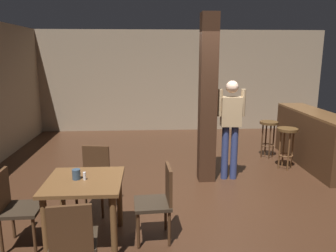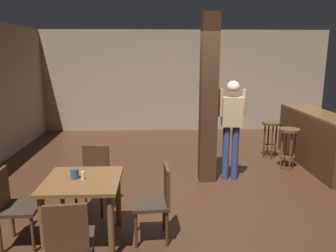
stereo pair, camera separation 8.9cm
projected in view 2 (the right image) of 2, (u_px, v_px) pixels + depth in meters
The scene contains 14 objects.
ground_plane at pixel (210, 194), 5.15m from camera, with size 10.80×10.80×0.00m, color #382114.
wall_back at pixel (185, 81), 9.24m from camera, with size 8.00×0.10×2.80m, color gray.
pillar at pixel (209, 100), 5.44m from camera, with size 0.28×0.28×2.80m, color #382114.
dining_table at pixel (83, 191), 3.73m from camera, with size 0.85×0.85×0.77m.
chair_east at pixel (157, 199), 3.80m from camera, with size 0.45×0.45×0.89m.
chair_west at pixel (13, 204), 3.68m from camera, with size 0.43×0.43×0.89m.
chair_south at pixel (69, 239), 2.98m from camera, with size 0.46×0.46×0.89m.
chair_north at pixel (94, 175), 4.55m from camera, with size 0.48×0.48×0.89m.
napkin_cup at pixel (75, 174), 3.70m from camera, with size 0.09×0.09×0.12m, color #33475B.
salt_shaker at pixel (83, 175), 3.68m from camera, with size 0.03×0.03×0.09m, color silver.
standing_person at pixel (232, 123), 5.55m from camera, with size 0.47×0.22×1.72m.
bar_counter at pixel (312, 139), 6.35m from camera, with size 0.56×2.37×1.06m.
bar_stool_near at pixel (289, 139), 6.12m from camera, with size 0.38×0.38×0.79m.
bar_stool_mid at pixel (271, 131), 6.81m from camera, with size 0.38×0.38×0.78m.
Camera 2 is at (-0.85, -4.77, 2.15)m, focal length 35.00 mm.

